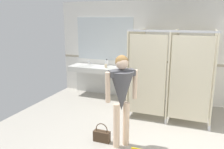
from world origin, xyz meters
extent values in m
cube|color=silver|center=(0.00, 2.72, 1.31)|extent=(6.49, 0.12, 2.62)
cube|color=#9E937F|center=(0.00, 2.66, 1.05)|extent=(6.49, 0.01, 0.06)
cube|color=silver|center=(-1.93, 2.36, 0.78)|extent=(1.78, 0.57, 0.14)
cube|color=silver|center=(-1.93, 2.60, 0.35)|extent=(1.78, 0.08, 0.71)
cube|color=#ADADA8|center=(-2.37, 2.33, 0.80)|extent=(0.42, 0.31, 0.11)
cylinder|color=silver|center=(-2.37, 2.55, 0.90)|extent=(0.04, 0.04, 0.11)
cylinder|color=silver|center=(-2.37, 2.50, 0.95)|extent=(0.03, 0.11, 0.03)
sphere|color=silver|center=(-2.30, 2.56, 0.88)|extent=(0.04, 0.04, 0.04)
cube|color=#ADADA8|center=(-1.48, 2.33, 0.80)|extent=(0.42, 0.31, 0.11)
cylinder|color=silver|center=(-1.48, 2.55, 0.90)|extent=(0.04, 0.04, 0.11)
cylinder|color=silver|center=(-1.48, 2.50, 0.95)|extent=(0.03, 0.11, 0.03)
sphere|color=silver|center=(-1.41, 2.56, 0.88)|extent=(0.04, 0.04, 0.04)
cube|color=silver|center=(-1.93, 2.65, 1.59)|extent=(1.68, 0.02, 1.19)
cube|color=beige|center=(-0.77, 1.89, 1.01)|extent=(0.03, 1.50, 1.79)
cylinder|color=silver|center=(-0.77, 1.20, 0.06)|extent=(0.05, 0.05, 0.12)
cube|color=beige|center=(0.08, 1.89, 1.01)|extent=(0.03, 1.50, 1.79)
cylinder|color=silver|center=(0.08, 1.20, 0.06)|extent=(0.05, 0.05, 0.12)
cube|color=beige|center=(0.93, 1.89, 1.01)|extent=(0.03, 1.50, 1.79)
cylinder|color=silver|center=(0.93, 1.20, 0.06)|extent=(0.05, 0.05, 0.12)
cube|color=beige|center=(-0.34, 1.17, 1.01)|extent=(0.77, 0.03, 1.69)
cube|color=beige|center=(0.51, 1.17, 1.01)|extent=(0.77, 0.03, 1.69)
cube|color=#B7BABF|center=(0.08, 1.17, 1.93)|extent=(1.76, 0.04, 0.04)
cylinder|color=beige|center=(-0.44, 0.10, 0.39)|extent=(0.11, 0.11, 0.78)
cylinder|color=beige|center=(-0.57, -0.02, 0.39)|extent=(0.11, 0.11, 0.78)
cone|color=#47474C|center=(-0.51, 0.04, 1.00)|extent=(0.57, 0.57, 0.67)
cube|color=#47474C|center=(-0.51, 0.04, 1.31)|extent=(0.42, 0.40, 0.10)
cylinder|color=beige|center=(-0.33, 0.20, 1.09)|extent=(0.08, 0.08, 0.50)
cylinder|color=beige|center=(-0.69, -0.13, 1.09)|extent=(0.08, 0.08, 0.50)
sphere|color=beige|center=(-0.51, 0.04, 1.47)|extent=(0.21, 0.21, 0.21)
sphere|color=olive|center=(-0.51, 0.04, 1.49)|extent=(0.22, 0.22, 0.22)
cube|color=#3F2D1E|center=(-0.88, 0.04, 0.10)|extent=(0.30, 0.12, 0.20)
torus|color=#3F2D1E|center=(-0.88, 0.04, 0.24)|extent=(0.23, 0.02, 0.23)
cylinder|color=white|center=(-1.81, 2.53, 0.93)|extent=(0.07, 0.07, 0.16)
cylinder|color=black|center=(-1.81, 2.53, 1.03)|extent=(0.03, 0.03, 0.04)
cylinder|color=beige|center=(-1.74, 2.29, 0.90)|extent=(0.07, 0.07, 0.10)
camera|label=1|loc=(0.67, -3.42, 2.17)|focal=37.18mm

